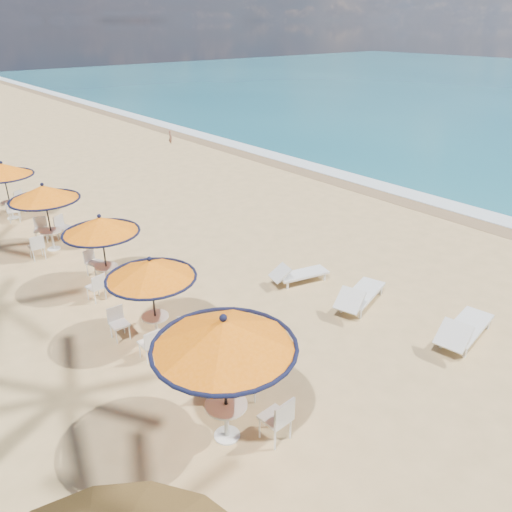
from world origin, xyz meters
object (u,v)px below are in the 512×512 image
Objects in this scene: station_1 at (151,281)px; lounger_far at (297,274)px; station_3 at (44,201)px; lounger_near at (464,329)px; station_0 at (228,345)px; lounger_mid at (359,295)px; station_4 at (5,175)px; station_2 at (102,234)px.

station_1 is 1.18× the size of lounger_far.
lounger_far is at bearing -56.59° from station_3.
station_3 is 1.03× the size of lounger_near.
station_0 reaches higher than lounger_far.
station_0 is at bearing -92.51° from station_3.
lounger_mid is (5.41, 1.45, -1.66)m from station_0.
station_4 reaches higher than lounger_mid.
station_2 is 0.97× the size of station_3.
station_2 is (0.76, 6.82, -0.39)m from station_0.
station_3 is 3.89m from station_4.
lounger_near is (5.26, -8.01, -1.26)m from station_2.
station_1 is 4.79m from lounger_far.
lounger_mid is at bearing 14.97° from station_0.
station_3 is 10.39m from lounger_mid.
station_1 is 6.92m from station_3.
station_1 is 10.80m from station_4.
lounger_mid reaches higher than lounger_far.
lounger_far is (-0.32, 2.03, -0.05)m from lounger_mid.
station_4 is 1.22× the size of lounger_far.
lounger_mid is (5.09, -12.93, -1.38)m from station_4.
station_2 reaches higher than lounger_mid.
lounger_far is at bearing 34.37° from station_0.
station_3 reaches higher than lounger_mid.
station_3 is (-0.30, 3.67, 0.07)m from station_2.
station_2 is 9.66m from lounger_near.
station_1 is 5.51m from lounger_mid.
station_1 is at bearing 130.17° from lounger_near.
station_1 is at bearing -95.03° from station_2.
station_0 is 6.35m from lounger_near.
station_1 is at bearing -89.17° from station_4.
lounger_mid is 1.18× the size of lounger_far.
station_0 reaches higher than station_4.
station_3 is 1.02× the size of station_4.
station_4 is at bearing 93.35° from station_2.
station_3 is 1.06× the size of lounger_mid.
lounger_far is (4.33, -3.34, -1.33)m from station_2.
station_2 is (0.29, 3.24, 0.02)m from station_1.
station_2 is at bearing -86.65° from station_4.
station_4 reaches higher than lounger_far.
lounger_far is at bearing 92.14° from lounger_near.
station_4 is at bearing 94.68° from lounger_mid.
station_2 is 1.22× the size of lounger_far.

